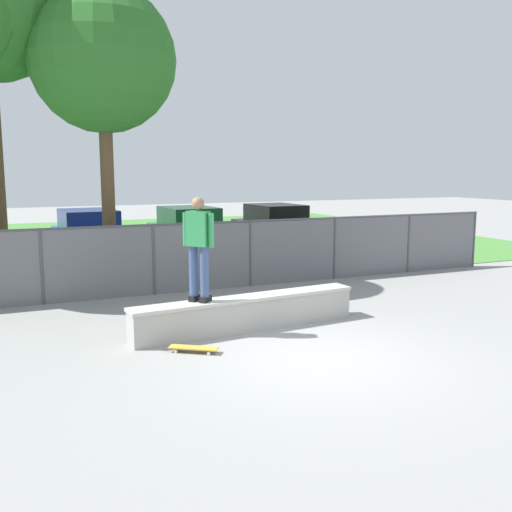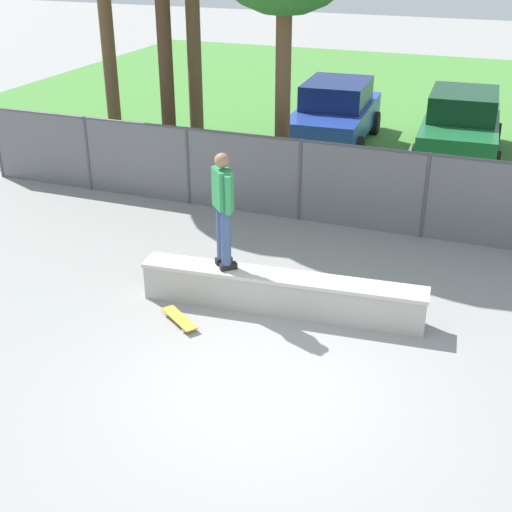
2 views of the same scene
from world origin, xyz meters
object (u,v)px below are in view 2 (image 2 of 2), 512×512
object	(u,v)px
concrete_ledge	(281,293)
car_blue	(335,113)
skateboarder	(223,206)
skateboard	(179,319)
car_green	(461,125)

from	to	relation	value
concrete_ledge	car_blue	distance (m)	9.13
skateboarder	car_blue	distance (m)	9.07
concrete_ledge	skateboard	xyz separation A→B (m)	(-1.30, -0.89, -0.24)
car_blue	skateboarder	bearing A→B (deg)	-85.83
concrete_ledge	skateboarder	world-z (taller)	skateboarder
skateboarder	skateboard	xyz separation A→B (m)	(-0.38, -0.84, -1.55)
skateboarder	car_blue	bearing A→B (deg)	94.17
skateboarder	car_green	size ratio (longest dim) A/B	0.43
skateboard	car_blue	distance (m)	9.89
skateboarder	car_blue	xyz separation A→B (m)	(-0.66, 9.02, -0.79)
skateboarder	car_blue	size ratio (longest dim) A/B	0.43
car_blue	car_green	world-z (taller)	same
concrete_ledge	car_green	size ratio (longest dim) A/B	1.03
concrete_ledge	skateboard	distance (m)	1.59
car_blue	car_green	size ratio (longest dim) A/B	1.00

